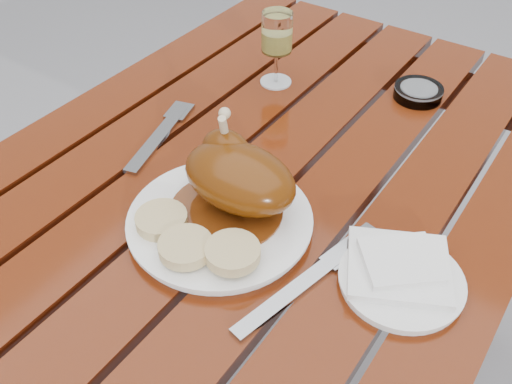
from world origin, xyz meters
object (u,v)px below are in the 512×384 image
(table, at_px, (257,317))
(wine_glass, at_px, (277,49))
(side_plate, at_px, (401,281))
(ashtray, at_px, (418,92))
(dinner_plate, at_px, (220,221))

(table, relative_size, wine_glass, 8.54)
(side_plate, bearing_deg, table, 163.97)
(side_plate, relative_size, ashtray, 1.79)
(table, xyz_separation_m, side_plate, (0.28, -0.08, 0.38))
(side_plate, xyz_separation_m, ashtray, (-0.16, 0.43, 0.00))
(wine_glass, relative_size, side_plate, 0.88)
(wine_glass, bearing_deg, table, -63.12)
(dinner_plate, height_order, side_plate, dinner_plate)
(table, height_order, side_plate, side_plate)
(table, bearing_deg, dinner_plate, -79.18)
(table, height_order, wine_glass, wine_glass)
(table, xyz_separation_m, dinner_plate, (0.02, -0.13, 0.38))
(table, xyz_separation_m, ashtray, (0.12, 0.35, 0.39))
(wine_glass, bearing_deg, dinner_plate, -68.20)
(table, bearing_deg, ashtray, 70.96)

